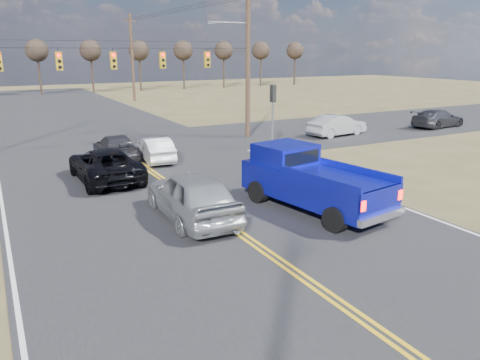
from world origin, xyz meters
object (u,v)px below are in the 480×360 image
cross_car_east_far (438,118)px  dgrey_car_queue (116,147)px  pickup_truck (310,181)px  black_suv (105,165)px  cross_car_east_near (337,125)px  white_car_queue (155,149)px  silver_suv (192,195)px

cross_car_east_far → dgrey_car_queue: bearing=82.7°
pickup_truck → black_suv: 9.77m
black_suv → cross_car_east_far: (26.66, 3.48, -0.06)m
dgrey_car_queue → cross_car_east_near: bearing=-177.9°
pickup_truck → cross_car_east_far: pickup_truck is taller
white_car_queue → pickup_truck: bearing=109.5°
black_suv → dgrey_car_queue: black_suv is taller
cross_car_east_near → cross_car_east_far: (9.42, -0.84, -0.04)m
pickup_truck → white_car_queue: pickup_truck is taller
pickup_truck → dgrey_car_queue: 12.84m
pickup_truck → dgrey_car_queue: size_ratio=1.38×
white_car_queue → dgrey_car_queue: bearing=-34.6°
black_suv → cross_car_east_far: bearing=-173.7°
pickup_truck → silver_suv: (-4.36, 1.10, -0.22)m
black_suv → white_car_queue: (3.35, 2.78, -0.11)m
cross_car_east_near → cross_car_east_far: 9.45m
black_suv → silver_suv: bearing=102.0°
silver_suv → black_suv: 6.85m
pickup_truck → cross_car_east_far: bearing=19.1°
white_car_queue → cross_car_east_near: 13.99m
cross_car_east_far → silver_suv: bearing=106.6°
dgrey_car_queue → cross_car_east_far: size_ratio=0.95×
silver_suv → cross_car_east_far: 27.07m
white_car_queue → cross_car_east_far: bearing=-172.5°
pickup_truck → cross_car_east_far: (20.74, 11.24, -0.41)m
pickup_truck → white_car_queue: (-2.58, 10.55, -0.46)m
dgrey_car_queue → cross_car_east_far: (25.10, -0.82, 0.03)m
cross_car_east_near → cross_car_east_far: bearing=-102.4°
pickup_truck → cross_car_east_near: (11.32, 12.08, -0.37)m
dgrey_car_queue → silver_suv: bearing=92.1°
cross_car_east_near → dgrey_car_queue: bearing=82.7°
silver_suv → black_suv: size_ratio=0.96×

